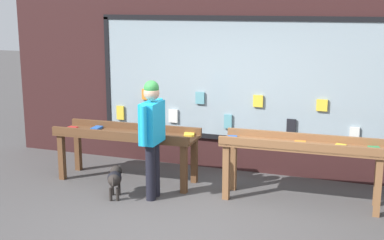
{
  "coord_description": "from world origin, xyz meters",
  "views": [
    {
      "loc": [
        2.38,
        -6.07,
        2.77
      ],
      "look_at": [
        -0.2,
        0.99,
        1.12
      ],
      "focal_mm": 50.0,
      "sensor_mm": 36.0,
      "label": 1
    }
  ],
  "objects_px": {
    "display_table_left": "(127,138)",
    "small_dog": "(115,178)",
    "person_browsing": "(152,130)",
    "display_table_right": "(302,152)"
  },
  "relations": [
    {
      "from": "display_table_left",
      "to": "person_browsing",
      "type": "distance_m",
      "value": 0.95
    },
    {
      "from": "display_table_right",
      "to": "small_dog",
      "type": "bearing_deg",
      "value": -164.19
    },
    {
      "from": "display_table_right",
      "to": "person_browsing",
      "type": "relative_size",
      "value": 1.32
    },
    {
      "from": "person_browsing",
      "to": "small_dog",
      "type": "relative_size",
      "value": 3.08
    },
    {
      "from": "small_dog",
      "to": "person_browsing",
      "type": "bearing_deg",
      "value": -96.12
    },
    {
      "from": "person_browsing",
      "to": "display_table_right",
      "type": "bearing_deg",
      "value": -75.62
    },
    {
      "from": "display_table_right",
      "to": "person_browsing",
      "type": "distance_m",
      "value": 2.12
    },
    {
      "from": "display_table_left",
      "to": "small_dog",
      "type": "height_order",
      "value": "display_table_left"
    },
    {
      "from": "display_table_left",
      "to": "person_browsing",
      "type": "xyz_separation_m",
      "value": [
        0.69,
        -0.57,
        0.32
      ]
    },
    {
      "from": "display_table_left",
      "to": "small_dog",
      "type": "distance_m",
      "value": 0.84
    }
  ]
}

